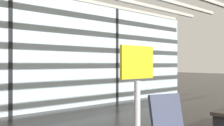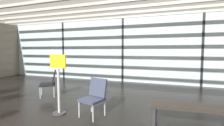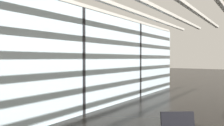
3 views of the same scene
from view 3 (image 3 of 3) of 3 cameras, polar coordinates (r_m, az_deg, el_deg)
glass_curtain_wall at (r=6.16m, az=-7.96°, el=0.53°), size 14.00×0.08×3.12m
window_mullion_1 at (r=6.16m, az=-7.96°, el=0.53°), size 0.10×0.12×3.12m
window_mullion_2 at (r=9.02m, az=7.56°, el=0.77°), size 0.10×0.12×3.12m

